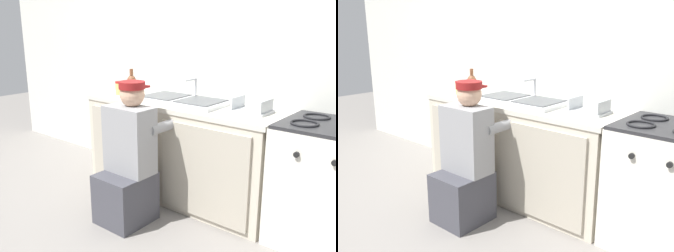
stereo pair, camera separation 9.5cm
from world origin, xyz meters
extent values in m
plane|color=gray|center=(0.00, 0.00, 0.00)|extent=(12.00, 12.00, 0.00)
cube|color=silver|center=(0.00, 0.65, 1.25)|extent=(6.00, 0.10, 2.50)
cube|color=beige|center=(0.00, 0.30, 0.41)|extent=(1.79, 0.60, 0.83)
cube|color=#AFA694|center=(-0.43, -0.01, 0.41)|extent=(0.79, 0.02, 0.73)
cube|color=#AFA694|center=(0.43, -0.01, 0.41)|extent=(0.79, 0.02, 0.73)
cube|color=beige|center=(0.00, 0.30, 0.85)|extent=(1.83, 0.62, 0.04)
cube|color=silver|center=(0.00, 0.30, 0.88)|extent=(0.80, 0.44, 0.03)
cube|color=#4C4F51|center=(-0.19, 0.30, 0.90)|extent=(0.33, 0.35, 0.01)
cube|color=#4C4F51|center=(0.19, 0.30, 0.90)|extent=(0.33, 0.35, 0.01)
cylinder|color=#B7BABF|center=(0.00, 0.49, 0.96)|extent=(0.02, 0.02, 0.18)
cylinder|color=#B7BABF|center=(0.00, 0.41, 1.05)|extent=(0.02, 0.16, 0.02)
cube|color=silver|center=(1.25, 0.30, 0.43)|extent=(0.66, 0.60, 0.85)
cube|color=#262628|center=(1.25, 0.30, 0.87)|extent=(0.64, 0.59, 0.02)
torus|color=black|center=(1.10, 0.18, 0.88)|extent=(0.19, 0.19, 0.02)
torus|color=black|center=(1.10, 0.42, 0.88)|extent=(0.19, 0.19, 0.02)
cylinder|color=black|center=(1.13, -0.01, 0.73)|extent=(0.04, 0.02, 0.04)
cylinder|color=black|center=(1.36, -0.01, 0.73)|extent=(0.04, 0.02, 0.04)
cube|color=#3F3F47|center=(-0.05, -0.36, 0.20)|extent=(0.36, 0.40, 0.40)
cube|color=gray|center=(-0.05, -0.30, 0.66)|extent=(0.38, 0.22, 0.52)
sphere|color=tan|center=(-0.05, -0.26, 1.01)|extent=(0.19, 0.19, 0.19)
cylinder|color=maroon|center=(-0.05, -0.26, 1.08)|extent=(0.20, 0.20, 0.06)
cube|color=maroon|center=(-0.05, -0.18, 1.06)|extent=(0.13, 0.09, 0.02)
cylinder|color=gray|center=(-0.22, -0.10, 0.75)|extent=(0.08, 0.30, 0.08)
cylinder|color=gray|center=(0.12, -0.10, 0.75)|extent=(0.08, 0.30, 0.08)
cube|color=#B2B7BC|center=(0.65, 0.31, 0.88)|extent=(0.28, 0.22, 0.02)
cube|color=#B2B7BC|center=(0.53, 0.31, 0.93)|extent=(0.01, 0.21, 0.10)
cube|color=#B2B7BC|center=(0.77, 0.31, 0.93)|extent=(0.01, 0.21, 0.10)
cylinder|color=#513823|center=(-0.52, 0.13, 0.91)|extent=(0.04, 0.04, 0.08)
cylinder|color=black|center=(-0.52, 0.13, 0.96)|extent=(0.04, 0.04, 0.02)
ellipsoid|color=brown|center=(-0.68, 0.37, 0.95)|extent=(0.10, 0.10, 0.17)
cylinder|color=brown|center=(-0.68, 0.37, 1.07)|extent=(0.04, 0.04, 0.06)
cylinder|color=#ADC6CC|center=(-0.59, 0.30, 0.92)|extent=(0.06, 0.06, 0.10)
cylinder|color=#DBB760|center=(-0.68, 0.19, 0.92)|extent=(0.07, 0.07, 0.11)
cylinder|color=#B21E19|center=(-0.68, 0.19, 0.99)|extent=(0.07, 0.07, 0.02)
camera|label=1|loc=(1.91, -2.23, 1.51)|focal=40.00mm
camera|label=2|loc=(1.98, -2.17, 1.51)|focal=40.00mm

